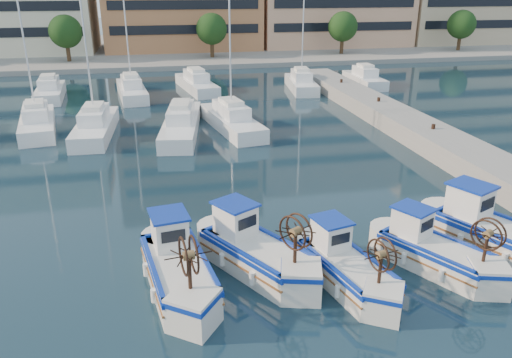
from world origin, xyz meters
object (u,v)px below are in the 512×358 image
at_px(fishing_boat_e, 494,232).
at_px(fishing_boat_c, 345,265).
at_px(fishing_boat_a, 177,266).
at_px(fishing_boat_b, 255,250).
at_px(fishing_boat_d, 433,250).

bearing_deg(fishing_boat_e, fishing_boat_c, 162.60).
relative_size(fishing_boat_c, fishing_boat_e, 0.83).
distance_m(fishing_boat_a, fishing_boat_b, 2.86).
height_order(fishing_boat_a, fishing_boat_c, fishing_boat_a).
bearing_deg(fishing_boat_e, fishing_boat_d, 165.90).
bearing_deg(fishing_boat_c, fishing_boat_b, 138.45).
relative_size(fishing_boat_a, fishing_boat_c, 1.12).
bearing_deg(fishing_boat_b, fishing_boat_a, 161.58).
relative_size(fishing_boat_b, fishing_boat_d, 1.10).
xyz_separation_m(fishing_boat_a, fishing_boat_e, (12.05, -0.08, 0.06)).
height_order(fishing_boat_c, fishing_boat_d, fishing_boat_d).
bearing_deg(fishing_boat_c, fishing_boat_d, -8.48).
bearing_deg(fishing_boat_a, fishing_boat_c, -18.01).
xyz_separation_m(fishing_boat_d, fishing_boat_e, (2.87, 0.56, 0.13)).
bearing_deg(fishing_boat_c, fishing_boat_e, -5.75).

